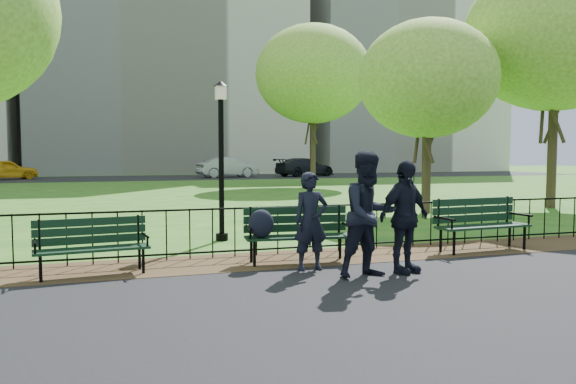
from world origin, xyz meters
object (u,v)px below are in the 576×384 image
object	(u,v)px
person_left	(311,221)
person_mid	(369,214)
taxi	(6,169)
tree_mid_e	(556,34)
park_bench_main	(281,226)
sedan_silver	(227,167)
lamppost	(221,154)
tree_near_e	(428,79)
park_bench_left_a	(92,240)
person_right	(404,217)
sedan_dark	(305,167)
tree_far_e	(313,74)
park_bench_right_a	(479,218)

from	to	relation	value
person_left	person_mid	world-z (taller)	person_mid
taxi	tree_mid_e	bearing A→B (deg)	-165.92
park_bench_main	sedan_silver	world-z (taller)	sedan_silver
lamppost	sedan_silver	bearing A→B (deg)	78.18
taxi	sedan_silver	distance (m)	15.46
tree_near_e	tree_mid_e	size ratio (longest dim) A/B	0.71
tree_near_e	taxi	world-z (taller)	tree_near_e
lamppost	taxi	distance (m)	32.68
park_bench_left_a	person_right	size ratio (longest dim) A/B	0.98
park_bench_left_a	tree_mid_e	bearing A→B (deg)	16.92
person_right	sedan_silver	world-z (taller)	person_right
tree_mid_e	sedan_dark	bearing A→B (deg)	88.99
lamppost	tree_near_e	world-z (taller)	tree_near_e
tree_near_e	tree_far_e	world-z (taller)	tree_far_e
taxi	sedan_silver	xyz separation A→B (m)	(15.42, -1.18, 0.05)
park_bench_main	sedan_dark	distance (m)	35.11
tree_far_e	person_left	size ratio (longest dim) A/B	5.77
tree_far_e	taxi	xyz separation A→B (m)	(-17.76, 13.52, -5.51)
park_bench_main	person_mid	distance (m)	1.71
park_bench_left_a	person_right	xyz separation A→B (m)	(4.60, -1.33, 0.34)
park_bench_main	tree_near_e	bearing A→B (deg)	49.31
tree_far_e	park_bench_left_a	bearing A→B (deg)	-118.54
sedan_silver	sedan_dark	size ratio (longest dim) A/B	0.92
taxi	person_right	bearing A→B (deg)	174.16
person_right	park_bench_left_a	bearing A→B (deg)	144.55
lamppost	sedan_dark	world-z (taller)	lamppost
park_bench_main	lamppost	world-z (taller)	lamppost
tree_far_e	sedan_silver	bearing A→B (deg)	100.77
park_bench_left_a	park_bench_right_a	world-z (taller)	park_bench_right_a
park_bench_main	sedan_dark	xyz separation A→B (m)	(12.07, 32.97, 0.09)
lamppost	person_mid	size ratio (longest dim) A/B	1.79
tree_mid_e	tree_far_e	bearing A→B (deg)	103.46
person_right	sedan_dark	size ratio (longest dim) A/B	0.35
person_left	taxi	world-z (taller)	person_left
tree_far_e	person_right	xyz separation A→B (m)	(-6.61, -21.94, -5.34)
park_bench_right_a	tree_mid_e	world-z (taller)	tree_mid_e
park_bench_main	sedan_dark	world-z (taller)	sedan_dark
park_bench_right_a	sedan_dark	size ratio (longest dim) A/B	0.39
tree_far_e	person_mid	bearing A→B (deg)	-108.23
taxi	park_bench_right_a	bearing A→B (deg)	178.38
park_bench_left_a	sedan_dark	size ratio (longest dim) A/B	0.34
tree_mid_e	park_bench_main	bearing A→B (deg)	-150.77
person_left	tree_far_e	bearing A→B (deg)	69.43
park_bench_left_a	lamppost	world-z (taller)	lamppost
park_bench_right_a	sedan_dark	world-z (taller)	sedan_dark
tree_mid_e	person_left	xyz separation A→B (m)	(-11.30, -7.13, -5.03)
sedan_silver	tree_far_e	bearing A→B (deg)	-179.87
person_left	sedan_silver	world-z (taller)	person_left
tree_mid_e	sedan_dark	xyz separation A→B (m)	(0.47, 26.48, -5.08)
lamppost	taxi	bearing A→B (deg)	106.17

